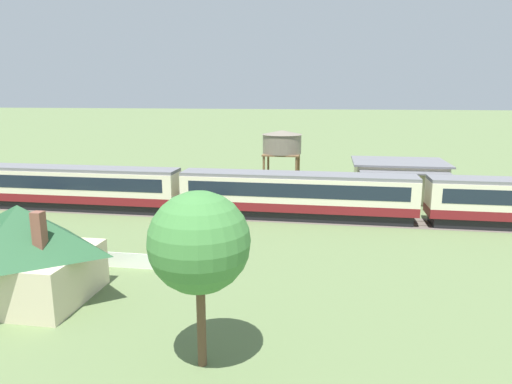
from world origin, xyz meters
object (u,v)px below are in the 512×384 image
passenger_train (300,194)px  station_building (398,179)px  water_tower (282,143)px  cottage_dark_green_roof (22,251)px  yard_tree_0 (199,243)px  parked_car_orange (177,237)px

passenger_train → station_building: 14.53m
water_tower → cottage_dark_green_roof: 34.52m
water_tower → yard_tree_0: bearing=-89.1°
passenger_train → water_tower: water_tower is taller
yard_tree_0 → parked_car_orange: bearing=112.5°
station_building → cottage_dark_green_roof: 38.50m
passenger_train → station_building: passenger_train is taller
station_building → cottage_dark_green_roof: (-24.31, -29.84, 0.74)m
passenger_train → parked_car_orange: 12.73m
station_building → parked_car_orange: (-18.92, -19.44, -1.52)m
passenger_train → station_building: (10.19, 10.35, -0.26)m
passenger_train → cottage_dark_green_roof: size_ratio=14.34×
station_building → parked_car_orange: 27.17m
station_building → cottage_dark_green_roof: cottage_dark_green_roof is taller
passenger_train → water_tower: 13.84m
passenger_train → yard_tree_0: bearing=-95.8°
parked_car_orange → yard_tree_0: 17.07m
cottage_dark_green_roof → parked_car_orange: (5.39, 10.40, -2.26)m
cottage_dark_green_roof → yard_tree_0: yard_tree_0 is taller
passenger_train → station_building: size_ratio=11.04×
station_building → parked_car_orange: station_building is taller
passenger_train → cottage_dark_green_roof: 24.07m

